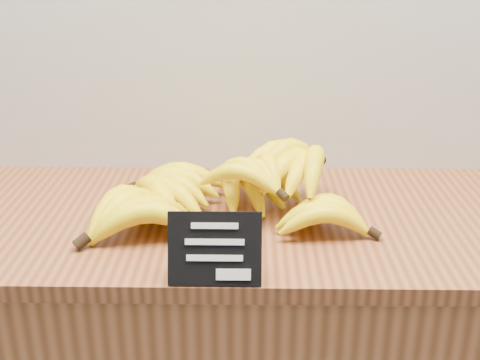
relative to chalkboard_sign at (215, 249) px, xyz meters
The scene contains 3 objects.
counter_top 0.26m from the chalkboard_sign, 81.87° to the left, with size 1.36×0.54×0.03m, color brown.
chalkboard_sign is the anchor object (origin of this frame).
banana_pile 0.25m from the chalkboard_sign, 86.11° to the left, with size 0.55×0.37×0.12m.
Camera 1 is at (0.16, 1.69, 1.43)m, focal length 45.00 mm.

